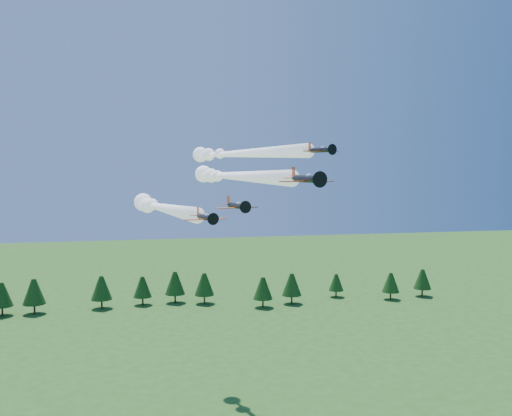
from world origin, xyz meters
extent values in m
cylinder|color=black|center=(3.68, -10.60, 47.07)|extent=(2.16, 5.96, 1.09)
cone|color=black|center=(4.32, -13.95, 47.07)|extent=(1.25, 1.16, 1.09)
cone|color=black|center=(4.44, -14.59, 47.07)|extent=(0.56, 0.57, 0.48)
cylinder|color=black|center=(4.48, -14.78, 47.07)|extent=(2.25, 0.47, 2.28)
cube|color=#DC4C1B|center=(3.76, -11.02, 46.73)|extent=(8.16, 2.94, 0.13)
cube|color=#DC4C1B|center=(2.96, -6.81, 47.13)|extent=(3.26, 1.50, 0.08)
cube|color=#DC4C1B|center=(2.94, -6.70, 48.00)|extent=(0.29, 1.03, 1.57)
ellipsoid|color=#96C1E9|center=(3.86, -11.56, 47.51)|extent=(1.01, 1.43, 0.68)
sphere|color=white|center=(-3.51, 27.17, 47.07)|extent=(2.30, 2.30, 2.30)
sphere|color=white|center=(-4.41, 31.91, 47.07)|extent=(3.00, 3.00, 3.00)
sphere|color=white|center=(-5.32, 36.65, 47.07)|extent=(3.70, 3.70, 3.70)
cylinder|color=black|center=(-9.85, -3.39, 41.22)|extent=(1.97, 4.71, 0.86)
cone|color=black|center=(-9.19, -6.02, 41.22)|extent=(1.02, 0.96, 0.86)
cone|color=black|center=(-9.06, -6.52, 41.22)|extent=(0.46, 0.47, 0.38)
cylinder|color=black|center=(-9.02, -6.66, 41.22)|extent=(1.76, 0.47, 1.80)
cube|color=#DC4C1B|center=(-9.76, -3.72, 40.95)|extent=(6.45, 2.68, 0.10)
cube|color=#DC4C1B|center=(-10.59, -0.43, 41.26)|extent=(2.60, 1.32, 0.06)
cube|color=#DC4C1B|center=(-10.61, -0.35, 41.95)|extent=(0.27, 0.81, 1.25)
ellipsoid|color=#96C1E9|center=(-9.66, -4.14, 41.57)|extent=(0.85, 1.15, 0.54)
sphere|color=white|center=(-16.88, 24.50, 41.22)|extent=(2.30, 2.30, 2.30)
sphere|color=white|center=(-17.76, 27.97, 41.22)|extent=(3.00, 3.00, 3.00)
sphere|color=white|center=(-18.63, 31.44, 41.22)|extent=(3.70, 3.70, 3.70)
cylinder|color=black|center=(10.26, 2.88, 51.60)|extent=(2.22, 4.74, 0.87)
cone|color=black|center=(11.07, 0.27, 51.60)|extent=(1.06, 1.00, 0.87)
cone|color=black|center=(11.22, -0.23, 51.60)|extent=(0.48, 0.49, 0.38)
cylinder|color=black|center=(11.27, -0.37, 51.60)|extent=(1.75, 0.57, 1.82)
cube|color=#DC4C1B|center=(10.36, 2.55, 51.32)|extent=(6.49, 3.02, 0.10)
cube|color=#DC4C1B|center=(9.35, 5.83, 51.64)|extent=(2.63, 1.45, 0.06)
cube|color=#DC4C1B|center=(9.32, 5.91, 52.34)|extent=(0.32, 0.81, 1.26)
ellipsoid|color=#96C1E9|center=(10.49, 2.14, 51.94)|extent=(0.91, 1.18, 0.54)
sphere|color=white|center=(-1.34, 40.28, 51.60)|extent=(2.30, 2.30, 2.30)
sphere|color=white|center=(-2.83, 45.09, 51.60)|extent=(3.00, 3.00, 3.00)
sphere|color=white|center=(-4.32, 49.91, 51.60)|extent=(3.70, 3.70, 3.70)
cylinder|color=black|center=(-3.02, 8.41, 42.08)|extent=(2.22, 5.54, 1.01)
cone|color=black|center=(-2.30, 5.31, 42.08)|extent=(1.19, 1.11, 1.01)
cone|color=black|center=(-2.16, 4.72, 42.08)|extent=(0.54, 0.54, 0.44)
cylinder|color=black|center=(-2.12, 4.55, 42.08)|extent=(2.08, 0.52, 2.12)
cube|color=#DC4C1B|center=(-2.93, 8.02, 41.76)|extent=(7.59, 3.02, 0.12)
cube|color=#DC4C1B|center=(-3.83, 11.91, 42.14)|extent=(3.05, 1.50, 0.07)
cube|color=#DC4C1B|center=(-3.85, 12.00, 42.94)|extent=(0.31, 0.96, 1.47)
ellipsoid|color=#96C1E9|center=(-2.81, 7.53, 42.49)|extent=(0.98, 1.35, 0.63)
cylinder|color=#382314|center=(-53.75, 109.24, 1.64)|extent=(0.60, 0.60, 3.28)
cone|color=#103610|center=(-53.75, 109.24, 7.50)|extent=(7.50, 7.50, 8.44)
cylinder|color=#382314|center=(-6.89, 115.20, 1.58)|extent=(0.60, 0.60, 3.15)
cone|color=#103610|center=(-6.89, 115.20, 7.21)|extent=(7.21, 7.21, 8.11)
cylinder|color=#382314|center=(33.79, 105.20, 1.53)|extent=(0.60, 0.60, 3.06)
cone|color=#103610|center=(33.79, 105.20, 6.99)|extent=(6.99, 6.99, 7.86)
cylinder|color=#382314|center=(-32.25, 112.01, 1.58)|extent=(0.60, 0.60, 3.17)
cone|color=#103610|center=(-32.25, 112.01, 7.24)|extent=(7.24, 7.24, 8.14)
cylinder|color=#382314|center=(-63.71, 108.90, 1.54)|extent=(0.60, 0.60, 3.08)
cone|color=#103610|center=(-63.71, 108.90, 7.04)|extent=(7.04, 7.04, 7.91)
cylinder|color=#382314|center=(3.28, 111.87, 1.54)|extent=(0.60, 0.60, 3.08)
cone|color=#103610|center=(3.28, 111.87, 7.03)|extent=(7.03, 7.03, 7.91)
cylinder|color=#382314|center=(85.27, 106.54, 1.44)|extent=(0.60, 0.60, 2.88)
cone|color=#103610|center=(85.27, 106.54, 6.58)|extent=(6.58, 6.58, 7.40)
cylinder|color=#382314|center=(-18.36, 114.35, 1.42)|extent=(0.60, 0.60, 2.84)
cone|color=#103610|center=(-18.36, 114.35, 6.48)|extent=(6.48, 6.48, 7.29)
cylinder|color=#382314|center=(71.31, 104.20, 1.38)|extent=(0.60, 0.60, 2.76)
cone|color=#103610|center=(71.31, 104.20, 6.31)|extent=(6.31, 6.31, 7.10)
cylinder|color=#382314|center=(22.57, 102.10, 1.48)|extent=(0.60, 0.60, 2.97)
cone|color=#103610|center=(22.57, 102.10, 6.78)|extent=(6.78, 6.78, 7.63)
cylinder|color=#382314|center=(53.00, 112.14, 1.22)|extent=(0.60, 0.60, 2.43)
cone|color=#103610|center=(53.00, 112.14, 5.56)|extent=(5.56, 5.56, 6.26)
camera|label=1|loc=(-19.81, -88.47, 48.74)|focal=40.00mm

